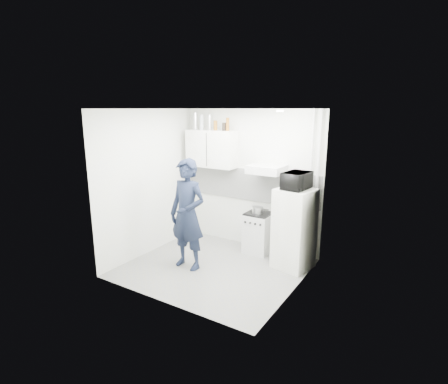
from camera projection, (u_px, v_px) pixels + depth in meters
The scene contains 23 objects.
floor at pixel (214, 268), 5.85m from camera, with size 2.80×2.80×0.00m, color slate.
ceiling at pixel (213, 109), 5.24m from camera, with size 2.80×2.80×0.00m, color white.
wall_back at pixel (250, 179), 6.58m from camera, with size 2.80×2.80×0.00m, color silver.
wall_left at pixel (149, 183), 6.27m from camera, with size 2.60×2.60×0.00m, color silver.
wall_right at pixel (298, 205), 4.83m from camera, with size 2.60×2.60×0.00m, color silver.
person at pixel (187, 215), 5.69m from camera, with size 0.67×0.44×1.83m, color black.
stove at pixel (258, 233), 6.43m from camera, with size 0.46×0.46×0.73m, color silver.
fridge at pixel (294, 229), 5.74m from camera, with size 0.56×0.56×1.35m, color white.
stove_top at pixel (259, 213), 6.34m from camera, with size 0.44×0.44×0.03m, color black.
saucepan at pixel (258, 210), 6.31m from camera, with size 0.20×0.20×0.11m, color silver.
microwave at pixel (297, 181), 5.55m from camera, with size 0.34×0.50×0.28m, color black.
bottle_a at pixel (195, 121), 6.77m from camera, with size 0.08×0.08×0.32m, color silver.
bottle_b at pixel (202, 122), 6.70m from camera, with size 0.07×0.07×0.29m, color #B2B7BC.
bottle_d at pixel (209, 123), 6.60m from camera, with size 0.06×0.06×0.28m, color silver.
canister_a at pixel (215, 125), 6.54m from camera, with size 0.07×0.07×0.18m, color brown.
canister_b at pixel (224, 127), 6.45m from camera, with size 0.08×0.08×0.15m, color black.
bottle_e at pixel (228, 124), 6.40m from camera, with size 0.06×0.06×0.24m, color brown.
upper_cabinet at pixel (212, 149), 6.69m from camera, with size 1.00×0.35×0.70m, color white.
range_hood at pixel (267, 169), 6.08m from camera, with size 0.60×0.50×0.14m, color silver.
backsplash at pixel (250, 185), 6.59m from camera, with size 2.74×0.03×0.60m, color white.
pipe_a at pixel (317, 188), 5.85m from camera, with size 0.05×0.05×2.60m, color silver.
pipe_b at pixel (310, 187), 5.91m from camera, with size 0.04×0.04×2.60m, color silver.
ceiling_spot_fixture at pixel (280, 111), 4.90m from camera, with size 0.10×0.10×0.02m, color white.
Camera 1 is at (3.00, -4.49, 2.61)m, focal length 28.00 mm.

